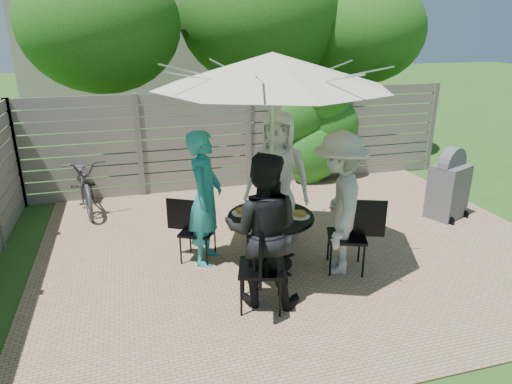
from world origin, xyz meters
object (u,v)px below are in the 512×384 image
object	(u,v)px
person_back	(277,177)
person_front	(263,231)
person_right	(339,204)
glass_left	(249,212)
plate_back	(273,203)
umbrella	(272,70)
plate_left	(242,212)
chair_back	(277,216)
glass_right	(292,208)
bbq_grill	(449,186)
chair_left	(197,243)
glass_back	(265,202)
patio_table	(270,231)
chair_right	(347,250)
person_left	(205,199)
syrup_jug	(266,207)
plate_front	(267,225)
chair_front	(261,284)
plate_right	(300,215)
bicycle	(84,182)

from	to	relation	value
person_back	person_front	distance (m)	1.66
person_back	person_right	world-z (taller)	person_back
glass_left	plate_back	bearing A→B (deg)	37.23
umbrella	plate_left	world-z (taller)	umbrella
chair_back	plate_left	world-z (taller)	chair_back
plate_back	glass_right	size ratio (longest dim) A/B	1.86
bbq_grill	glass_right	bearing A→B (deg)	170.76
glass_left	chair_left	bearing A→B (deg)	147.85
plate_left	glass_back	bearing A→B (deg)	21.91
patio_table	umbrella	bearing A→B (deg)	-123.69
chair_right	chair_back	bearing A→B (deg)	-48.05
person_right	plate_left	bearing A→B (deg)	-90.00
person_right	bbq_grill	xyz separation A→B (m)	(2.43, 1.06, -0.36)
plate_left	chair_right	bearing A→B (deg)	-23.55
person_left	plate_back	size ratio (longest dim) A/B	6.75
plate_back	syrup_jug	xyz separation A→B (m)	(-0.18, -0.26, 0.06)
plate_left	bbq_grill	bearing A→B (deg)	9.46
plate_front	chair_front	bearing A→B (deg)	-113.42
plate_back	patio_table	bearing A→B (deg)	-113.59
plate_right	chair_right	bearing A→B (deg)	-23.51
plate_left	chair_left	bearing A→B (deg)	156.30
plate_back	syrup_jug	world-z (taller)	syrup_jug
chair_right	person_right	xyz separation A→B (m)	(-0.13, 0.05, 0.60)
chair_right	person_left	bearing A→B (deg)	-3.04
chair_front	chair_right	size ratio (longest dim) A/B	1.02
plate_left	syrup_jug	bearing A→B (deg)	-14.13
person_back	patio_table	bearing A→B (deg)	-90.00
person_left	person_right	bearing A→B (deg)	-90.00
patio_table	plate_front	bearing A→B (deg)	-113.59
chair_right	patio_table	bearing A→B (deg)	-3.02
patio_table	plate_left	bearing A→B (deg)	156.41
glass_back	bicycle	size ratio (longest dim) A/B	0.08
patio_table	chair_front	bearing A→B (deg)	-113.48
glass_left	bicycle	world-z (taller)	bicycle
umbrella	plate_right	bearing A→B (deg)	-23.59
person_front	syrup_jug	world-z (taller)	person_front
person_back	chair_right	distance (m)	1.43
plate_right	glass_right	xyz separation A→B (m)	(-0.05, 0.14, 0.05)
chair_back	plate_front	bearing A→B (deg)	1.28
plate_right	glass_back	world-z (taller)	glass_back
plate_front	person_right	bearing A→B (deg)	-0.14
chair_front	umbrella	bearing A→B (deg)	-6.11
patio_table	glass_left	bearing A→B (deg)	178.41
chair_left	syrup_jug	world-z (taller)	syrup_jug
glass_back	syrup_jug	bearing A→B (deg)	-101.50
person_left	syrup_jug	xyz separation A→B (m)	(0.73, -0.26, -0.10)
plate_back	glass_left	distance (m)	0.53
chair_front	glass_back	size ratio (longest dim) A/B	6.98
person_right	glass_right	size ratio (longest dim) A/B	12.74
person_back	bbq_grill	world-z (taller)	person_back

